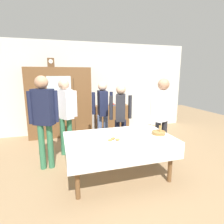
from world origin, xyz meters
name	(u,v)px	position (x,y,z in m)	size (l,w,h in m)	color
ground_plane	(115,170)	(0.00, 0.00, 0.00)	(12.00, 12.00, 0.00)	#997A56
back_wall	(89,88)	(0.00, 2.65, 1.35)	(6.40, 0.10, 2.70)	silver
dining_table	(119,142)	(0.00, -0.24, 0.64)	(1.79, 1.11, 0.72)	brown
wall_cabinet	(60,103)	(-0.90, 2.35, 0.98)	(1.74, 0.46, 1.95)	brown
mantel_clock	(51,63)	(-1.07, 2.35, 2.07)	(0.18, 0.11, 0.24)	brown
bookshelf_low	(112,118)	(0.65, 2.41, 0.41)	(1.06, 0.35, 0.81)	brown
book_stack	(112,104)	(0.65, 2.41, 0.84)	(0.17, 0.21, 0.06)	#2D5184
tea_cup_front_edge	(134,131)	(0.33, -0.08, 0.75)	(0.13, 0.13, 0.06)	white
tea_cup_far_left	(145,136)	(0.42, -0.34, 0.75)	(0.13, 0.13, 0.06)	silver
tea_cup_far_right	(131,138)	(0.14, -0.40, 0.75)	(0.13, 0.13, 0.06)	silver
tea_cup_mid_left	(81,140)	(-0.64, -0.27, 0.75)	(0.13, 0.13, 0.06)	white
bread_basket	(159,133)	(0.71, -0.29, 0.76)	(0.24, 0.24, 0.16)	#9E7542
pastry_plate	(114,141)	(-0.15, -0.38, 0.74)	(0.28, 0.28, 0.05)	white
spoon_far_right	(83,136)	(-0.58, 0.00, 0.73)	(0.12, 0.02, 0.01)	silver
spoon_far_left	(99,141)	(-0.36, -0.29, 0.73)	(0.12, 0.02, 0.01)	silver
person_beside_shelf	(121,113)	(0.36, 0.73, 0.93)	(0.52, 0.41, 1.54)	#191E38
person_behind_table_left	(162,111)	(1.05, 0.19, 1.03)	(0.52, 0.31, 1.68)	#232328
person_by_cabinet	(44,113)	(-1.21, 0.45, 1.07)	(0.52, 0.35, 1.74)	#33704C
person_behind_table_right	(65,110)	(-0.82, 0.99, 1.02)	(0.52, 0.41, 1.67)	#33704C
person_near_right_end	(103,108)	(0.08, 1.26, 0.96)	(0.52, 0.37, 1.59)	slate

